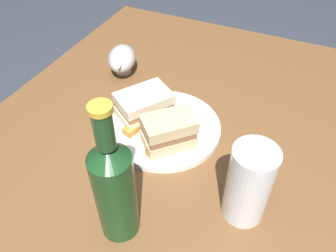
{
  "coord_description": "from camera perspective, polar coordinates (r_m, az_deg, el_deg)",
  "views": [
    {
      "loc": [
        0.45,
        0.2,
        1.22
      ],
      "look_at": [
        -0.01,
        -0.02,
        0.74
      ],
      "focal_mm": 36.17,
      "sensor_mm": 36.0,
      "label": 1
    }
  ],
  "objects": [
    {
      "name": "sandwich_half_left",
      "position": [
        0.74,
        -4.03,
        3.55
      ],
      "size": [
        0.14,
        0.13,
        0.06
      ],
      "color": "beige",
      "rests_on": "plate"
    },
    {
      "name": "cider_bottle",
      "position": [
        0.51,
        -8.93,
        -10.29
      ],
      "size": [
        0.06,
        0.06,
        0.26
      ],
      "color": "#19421E",
      "rests_on": "dining_table"
    },
    {
      "name": "potato_wedge_left_edge",
      "position": [
        0.7,
        -2.27,
        -1.26
      ],
      "size": [
        0.06,
        0.04,
        0.02
      ],
      "primitive_type": "cube",
      "rotation": [
        0.0,
        0.0,
        3.59
      ],
      "color": "gold",
      "rests_on": "plate"
    },
    {
      "name": "dining_table",
      "position": [
        1.0,
        0.5,
        -17.08
      ],
      "size": [
        1.1,
        0.85,
        0.71
      ],
      "primitive_type": "cube",
      "color": "brown",
      "rests_on": "ground"
    },
    {
      "name": "potato_wedge_back",
      "position": [
        0.73,
        -4.02,
        1.33
      ],
      "size": [
        0.04,
        0.05,
        0.02
      ],
      "primitive_type": "cube",
      "rotation": [
        0.0,
        0.0,
        2.25
      ],
      "color": "#B77F33",
      "rests_on": "plate"
    },
    {
      "name": "potato_wedge_middle",
      "position": [
        0.67,
        -2.2,
        -3.75
      ],
      "size": [
        0.04,
        0.03,
        0.02
      ],
      "primitive_type": "cube",
      "rotation": [
        0.0,
        0.0,
        2.92
      ],
      "color": "#AD702D",
      "rests_on": "plate"
    },
    {
      "name": "pint_glass",
      "position": [
        0.57,
        13.32,
        -9.94
      ],
      "size": [
        0.07,
        0.07,
        0.15
      ],
      "color": "white",
      "rests_on": "dining_table"
    },
    {
      "name": "plate",
      "position": [
        0.73,
        -0.65,
        -0.27
      ],
      "size": [
        0.24,
        0.24,
        0.01
      ],
      "primitive_type": "cylinder",
      "color": "white",
      "rests_on": "dining_table"
    },
    {
      "name": "gravy_boat",
      "position": [
        0.89,
        -7.78,
        11.14
      ],
      "size": [
        0.13,
        0.11,
        0.07
      ],
      "color": "#B7B7BC",
      "rests_on": "dining_table"
    },
    {
      "name": "potato_wedge_front",
      "position": [
        0.71,
        -5.94,
        -0.46
      ],
      "size": [
        0.05,
        0.03,
        0.01
      ],
      "primitive_type": "cube",
      "rotation": [
        0.0,
        0.0,
        5.97
      ],
      "color": "#B77F33",
      "rests_on": "plate"
    },
    {
      "name": "sandwich_half_right",
      "position": [
        0.67,
        0.06,
        -0.93
      ],
      "size": [
        0.12,
        0.12,
        0.07
      ],
      "color": "#CCB284",
      "rests_on": "plate"
    }
  ]
}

